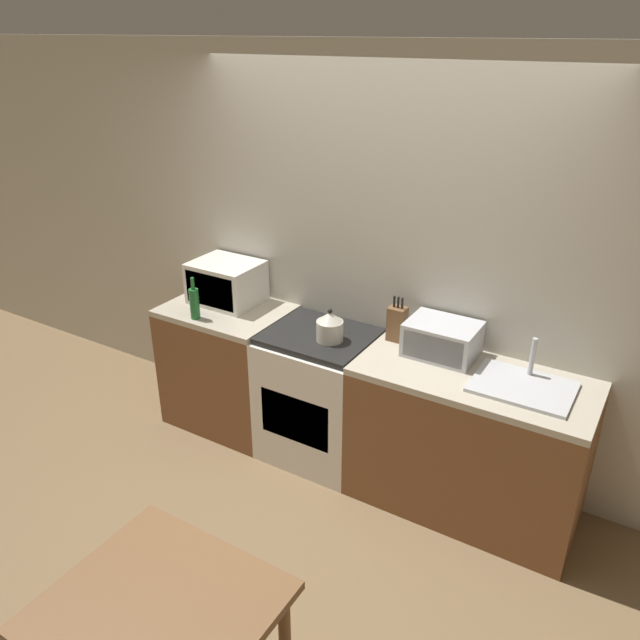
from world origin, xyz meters
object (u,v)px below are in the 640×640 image
at_px(stove_range, 320,395).
at_px(dining_table, 160,624).
at_px(microwave, 226,282).
at_px(toaster_oven, 442,339).
at_px(kettle, 330,327).
at_px(bottle, 194,303).

distance_m(stove_range, dining_table, 1.99).
bearing_deg(dining_table, microwave, 122.51).
distance_m(stove_range, toaster_oven, 0.94).
relative_size(kettle, bottle, 0.74).
distance_m(stove_range, bottle, 1.02).
height_order(stove_range, microwave, microwave).
bearing_deg(microwave, dining_table, -57.49).
bearing_deg(toaster_oven, bottle, -167.03).
bearing_deg(dining_table, toaster_oven, 82.24).
bearing_deg(stove_range, dining_table, -76.25).
xyz_separation_m(stove_range, kettle, (0.10, -0.04, 0.54)).
bearing_deg(stove_range, bottle, -164.54).
bearing_deg(stove_range, toaster_oven, 10.19).
relative_size(microwave, dining_table, 0.56).
bearing_deg(toaster_oven, kettle, -164.73).
bearing_deg(dining_table, bottle, 127.32).
bearing_deg(microwave, kettle, -8.90).
bearing_deg(kettle, dining_table, -78.80).
xyz_separation_m(stove_range, dining_table, (0.47, -1.93, 0.18)).
distance_m(toaster_oven, dining_table, 2.11).
distance_m(stove_range, kettle, 0.56).
height_order(microwave, toaster_oven, microwave).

